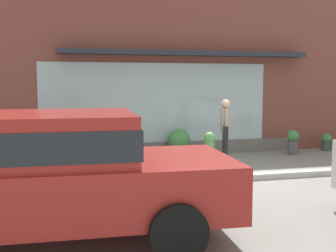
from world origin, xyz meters
The scene contains 10 objects.
ground_plane centered at (0.00, 0.00, 0.00)m, with size 60.00×60.00×0.00m, color gray.
curb_strip centered at (0.00, -0.20, 0.06)m, with size 14.00×0.24×0.12m, color #B2B2AD.
storefront centered at (-0.01, 3.19, 2.23)m, with size 14.00×0.81×4.56m.
fire_hydrant centered at (-0.10, 0.82, 0.44)m, with size 0.41×0.38×0.87m.
pedestrian_with_handbag centered at (0.44, 1.24, 0.90)m, with size 0.32×0.64×1.57m.
parked_car_red centered at (-3.51, -2.61, 0.91)m, with size 4.63×2.16×1.60m.
potted_plant_near_hydrant centered at (4.11, 2.60, 0.24)m, with size 0.28×0.28×0.49m.
potted_plant_by_entrance centered at (2.81, 2.22, 0.37)m, with size 0.32×0.32×0.67m.
potted_plant_trailing_edge centered at (-0.31, 2.61, 0.40)m, with size 0.58×0.58×0.75m.
potted_plant_window_left centered at (-1.70, 2.61, 0.42)m, with size 0.64×0.64×0.79m.
Camera 1 is at (-3.23, -7.82, 1.97)m, focal length 44.54 mm.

